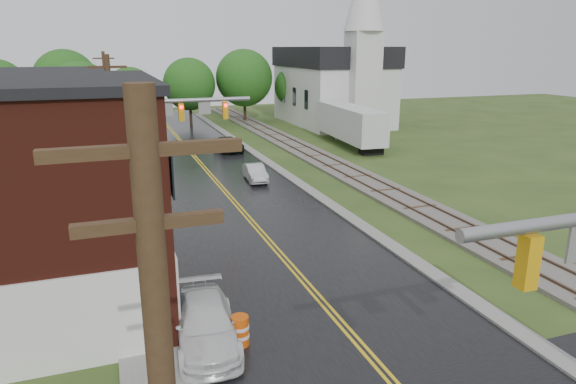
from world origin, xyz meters
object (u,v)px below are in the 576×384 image
tree_left_e (83,99)px  pickup_white (206,324)px  semi_trailer (350,123)px  utility_pole_b (114,143)px  sedan_silver (255,173)px  traffic_signal_far (169,121)px  utility_pole_c (108,101)px  construction_barrel (240,331)px  church (336,77)px  suv_dark (229,144)px  tree_left_c (12,112)px

tree_left_e → pickup_white: (4.19, -35.82, -4.13)m
semi_trailer → tree_left_e: bearing=166.5°
utility_pole_b → semi_trailer: (22.04, 18.13, -2.44)m
utility_pole_b → sedan_silver: (9.50, 7.90, -4.12)m
tree_left_e → traffic_signal_far: bearing=-74.1°
pickup_white → utility_pole_c: bearing=98.8°
utility_pole_c → construction_barrel: size_ratio=8.78×
church → utility_pole_b: church is taller
traffic_signal_far → semi_trailer: traffic_signal_far is taller
church → utility_pole_c: bearing=-160.0°
pickup_white → construction_barrel: size_ratio=4.61×
church → sedan_silver: size_ratio=5.51×
utility_pole_b → suv_dark: utility_pole_b is taller
church → construction_barrel: church is taller
tree_left_c → suv_dark: size_ratio=1.69×
semi_trailer → construction_barrel: bearing=-121.7°
traffic_signal_far → utility_pole_c: utility_pole_c is taller
utility_pole_c → tree_left_e: bearing=137.2°
utility_pole_b → pickup_white: (2.14, -11.92, -4.03)m
tree_left_e → semi_trailer: size_ratio=0.66×
sedan_silver → semi_trailer: bearing=43.1°
utility_pole_b → tree_left_e: utility_pole_b is taller
tree_left_e → construction_barrel: tree_left_e is taller
tree_left_c → tree_left_e: 7.82m
traffic_signal_far → pickup_white: bearing=-94.0°
utility_pole_b → tree_left_c: bearing=111.5°
church → pickup_white: (-24.66, -43.66, -5.15)m
church → semi_trailer: size_ratio=1.63×
utility_pole_c → tree_left_c: bearing=-149.8°
utility_pole_b → tree_left_e: bearing=94.9°
pickup_white → construction_barrel: pickup_white is taller
church → traffic_signal_far: size_ratio=2.72×
utility_pole_c → tree_left_c: utility_pole_c is taller
church → construction_barrel: size_ratio=19.51×
utility_pole_c → semi_trailer: (22.04, -3.87, -2.44)m
tree_left_e → sedan_silver: bearing=-54.2°
utility_pole_c → construction_barrel: 34.81m
utility_pole_c → suv_dark: size_ratio=1.98×
traffic_signal_far → tree_left_c: 16.56m
suv_dark → tree_left_c: bearing=-176.7°
tree_left_c → construction_barrel: bearing=-71.4°
traffic_signal_far → tree_left_e: 19.65m
church → tree_left_e: bearing=-164.8°
construction_barrel → traffic_signal_far: bearing=89.4°
utility_pole_b → suv_dark: bearing=62.2°
church → pickup_white: size_ratio=4.23×
suv_dark → sedan_silver: suv_dark is taller
construction_barrel → church: bearing=61.8°
tree_left_c → utility_pole_b: bearing=-68.5°
utility_pole_b → tree_left_c: 19.24m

